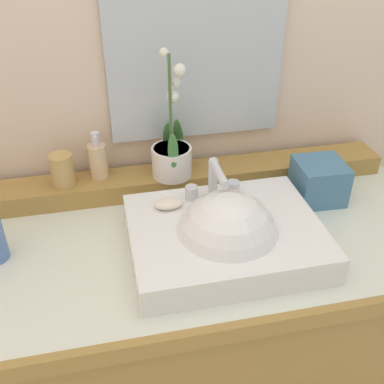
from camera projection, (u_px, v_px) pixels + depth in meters
name	position (u px, v px, depth m)	size (l,w,h in m)	color
wall_back	(143.00, 55.00, 1.30)	(3.08, 0.20, 2.46)	beige
vanity_cabinet	(175.00, 352.00, 1.39)	(1.43, 0.61, 0.89)	#A37C3A
back_ledge	(157.00, 181.00, 1.33)	(1.35, 0.11, 0.06)	#A37C3A
sink_basin	(226.00, 239.00, 1.09)	(0.45, 0.36, 0.28)	white
soap_bar	(167.00, 204.00, 1.13)	(0.07, 0.04, 0.02)	silver
potted_plant	(172.00, 153.00, 1.27)	(0.11, 0.13, 0.35)	silver
soap_dispenser	(98.00, 159.00, 1.27)	(0.05, 0.05, 0.14)	#DBB88A
tumbler_cup	(62.00, 170.00, 1.23)	(0.06, 0.06, 0.09)	tan
tissue_box	(319.00, 181.00, 1.28)	(0.13, 0.13, 0.11)	teal
mirror	(196.00, 20.00, 1.17)	(0.48, 0.02, 0.64)	silver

